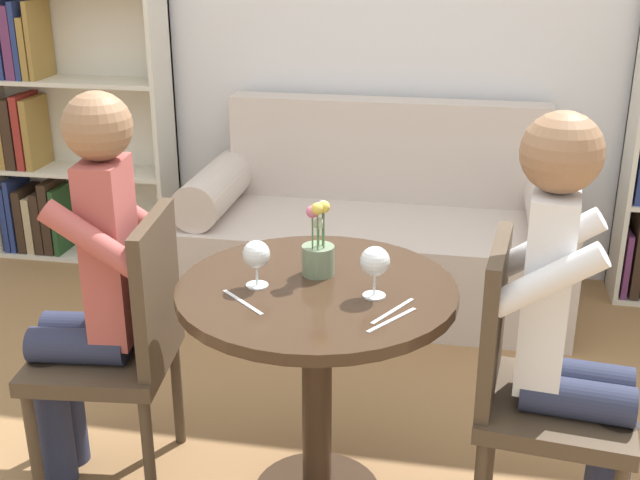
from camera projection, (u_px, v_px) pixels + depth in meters
back_wall at (394, 5)px, 3.87m from camera, size 5.20×0.05×2.70m
round_table at (317, 342)px, 2.34m from camera, size 0.80×0.80×0.74m
couch at (378, 237)px, 3.85m from camera, size 1.78×0.80×0.92m
bookshelf_left at (57, 129)px, 4.26m from camera, size 0.98×0.28×1.45m
chair_left at (124, 339)px, 2.49m from camera, size 0.46×0.46×0.90m
chair_right at (531, 382)px, 2.26m from camera, size 0.46×0.46×0.90m
person_left at (90, 288)px, 2.43m from camera, size 0.44×0.37×1.27m
person_right at (571, 327)px, 2.16m from camera, size 0.44×0.37×1.27m
wine_glass_left at (256, 256)px, 2.24m from camera, size 0.08×0.08×0.14m
wine_glass_right at (375, 263)px, 2.18m from camera, size 0.08×0.08×0.15m
flower_vase at (318, 249)px, 2.32m from camera, size 0.10×0.10×0.23m
knife_left_setting at (393, 311)px, 2.12m from camera, size 0.10×0.17×0.00m
fork_left_setting at (392, 320)px, 2.07m from camera, size 0.12×0.16×0.00m
knife_right_setting at (243, 302)px, 2.17m from camera, size 0.15×0.14×0.00m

